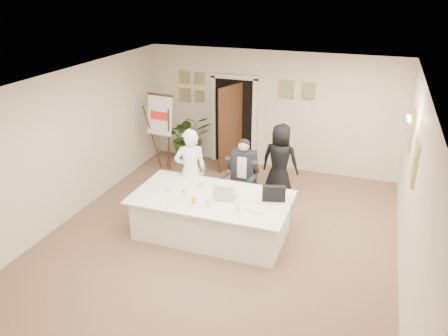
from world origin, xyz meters
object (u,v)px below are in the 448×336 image
flip_chart (163,136)px  oj_glass (194,201)px  laptop (226,190)px  laptop_bag (274,194)px  conference_table (212,215)px  potted_palm (189,137)px  seated_man (243,174)px  standing_woman (280,161)px  paper_stack (256,209)px  steel_jug (184,193)px  standing_man (191,171)px

flip_chart → oj_glass: size_ratio=14.13×
laptop → laptop_bag: size_ratio=0.96×
conference_table → flip_chart: flip_chart is taller
potted_palm → oj_glass: potted_palm is taller
flip_chart → laptop: (2.38, -2.32, 0.07)m
seated_man → standing_woman: (0.57, 0.75, 0.06)m
potted_palm → paper_stack: (2.68, -3.35, 0.18)m
standing_woman → oj_glass: standing_woman is taller
laptop → steel_jug: 0.75m
paper_stack → steel_jug: 1.33m
potted_palm → oj_glass: size_ratio=9.40×
paper_stack → laptop_bag: bearing=65.4°
conference_table → potted_palm: (-1.81, 3.13, 0.22)m
conference_table → standing_man: (-0.71, 0.73, 0.46)m
laptop_bag → seated_man: bearing=116.2°
conference_table → steel_jug: steel_jug is taller
seated_man → laptop: 1.15m
seated_man → oj_glass: size_ratio=11.26×
conference_table → laptop_bag: laptop_bag is taller
seated_man → potted_palm: (-2.02, 1.95, -0.12)m
seated_man → standing_man: bearing=-141.2°
seated_man → laptop: bearing=-75.1°
potted_palm → paper_stack: size_ratio=4.19×
conference_table → laptop_bag: size_ratio=7.01×
seated_man → laptop: seated_man is taller
flip_chart → standing_woman: 2.94m
laptop_bag → oj_glass: size_ratio=3.03×
standing_woman → potted_palm: standing_woman is taller
steel_jug → flip_chart: bearing=123.5°
laptop → standing_woman: bearing=68.4°
paper_stack → laptop: bearing=157.0°
laptop_bag → potted_palm: bearing=119.5°
potted_palm → steel_jug: (1.35, -3.29, 0.22)m
conference_table → laptop_bag: (1.06, 0.21, 0.52)m
flip_chart → standing_woman: flip_chart is taller
seated_man → oj_glass: bearing=-91.2°
standing_woman → laptop_bag: size_ratio=4.03×
potted_palm → paper_stack: 4.29m
standing_woman → laptop_bag: 1.75m
laptop → steel_jug: bearing=-170.2°
standing_woman → laptop: 1.96m
standing_man → laptop_bag: size_ratio=4.32×
paper_stack → steel_jug: bearing=177.5°
potted_palm → seated_man: bearing=-44.0°
conference_table → flip_chart: 3.21m
standing_man → steel_jug: size_ratio=15.49×
potted_palm → laptop: bearing=-56.2°
potted_palm → standing_woman: bearing=-24.8°
seated_man → laptop_bag: bearing=-36.2°
steel_jug → laptop_bag: bearing=13.4°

